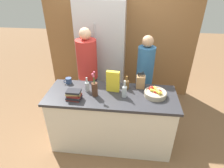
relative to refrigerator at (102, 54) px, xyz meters
name	(u,v)px	position (x,y,z in m)	size (l,w,h in m)	color
ground_plane	(111,140)	(0.32, -1.23, -1.02)	(14.00, 14.00, 0.00)	brown
kitchen_island	(111,119)	(0.32, -1.23, -0.56)	(1.85, 0.69, 0.91)	silver
back_wall_wood	(120,36)	(0.32, 0.36, 0.28)	(3.05, 0.12, 2.60)	olive
refrigerator	(102,54)	(0.00, 0.00, 0.00)	(0.88, 0.63, 2.03)	#B7B7BC
fruit_bowl	(155,93)	(0.93, -1.19, -0.06)	(0.31, 0.31, 0.11)	tan
knife_block	(141,82)	(0.73, -1.00, -0.01)	(0.12, 0.10, 0.27)	#A87A4C
flower_vase	(95,88)	(0.09, -1.28, 0.01)	(0.09, 0.09, 0.37)	#4C2D1E
cereal_box	(113,81)	(0.33, -1.13, 0.05)	(0.19, 0.08, 0.31)	yellow
coffee_mug	(69,81)	(-0.38, -0.99, -0.06)	(0.12, 0.10, 0.09)	#334770
book_stack	(74,95)	(-0.17, -1.39, -0.05)	(0.22, 0.16, 0.13)	maroon
bottle_oil	(87,86)	(-0.04, -1.18, -0.02)	(0.06, 0.06, 0.22)	#B2BCC1
bottle_vinegar	(124,91)	(0.50, -1.26, -0.01)	(0.07, 0.07, 0.25)	#B2BCC1
bottle_wine	(126,84)	(0.52, -1.05, -0.03)	(0.08, 0.08, 0.20)	brown
person_at_sink	(88,70)	(-0.17, -0.56, -0.08)	(0.34, 0.34, 1.67)	#383842
person_in_blue	(145,75)	(0.81, -0.55, -0.12)	(0.28, 0.28, 1.57)	#383842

